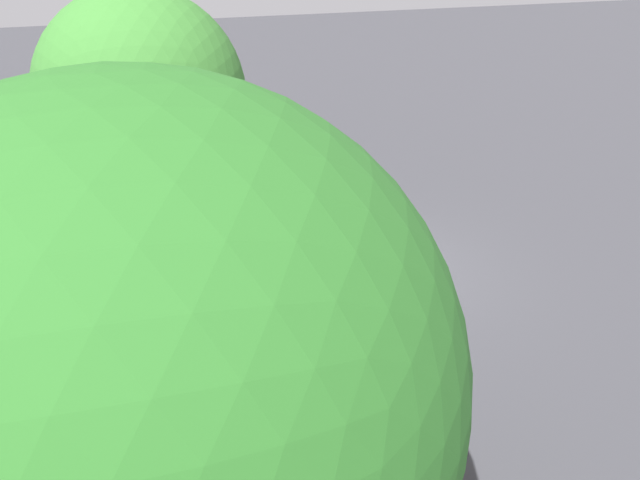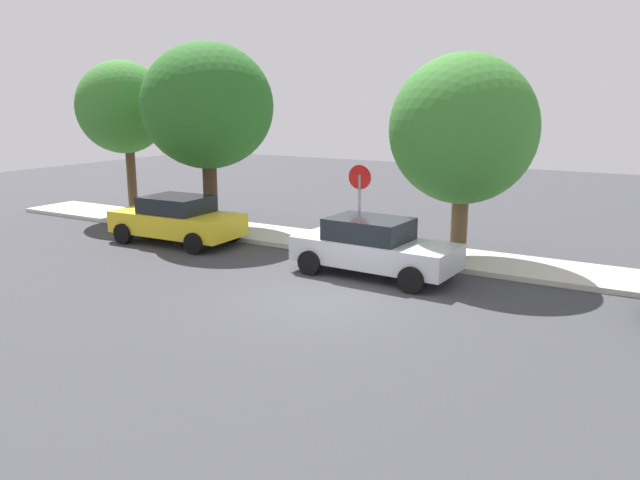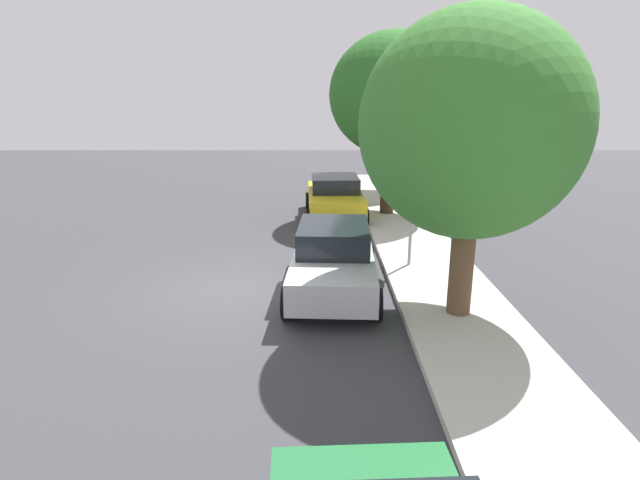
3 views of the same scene
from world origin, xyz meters
name	(u,v)px [view 2 (image 2 of 3)]	position (x,y,z in m)	size (l,w,h in m)	color
ground_plane	(328,298)	(0.00, 0.00, 0.00)	(60.00, 60.00, 0.00)	#38383D
sidewalk_curb	(406,253)	(0.00, 4.63, 0.07)	(32.00, 2.25, 0.14)	beige
stop_sign	(360,193)	(-1.31, 4.14, 1.80)	(0.75, 0.08, 2.62)	gray
parked_car_silver	(373,247)	(0.08, 2.22, 0.75)	(4.28, 2.09, 1.48)	silver
parked_car_yellow	(177,219)	(-6.86, 2.46, 0.76)	(4.23, 2.14, 1.48)	yellow
street_tree_near_corner	(123,108)	(-11.69, 4.99, 4.12)	(3.41, 3.41, 5.86)	#513823
street_tree_mid_block	(463,130)	(1.53, 4.55, 3.64)	(3.93, 3.93, 5.65)	brown
street_tree_far	(207,107)	(-7.12, 4.43, 4.19)	(4.36, 4.36, 6.28)	#422D1E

